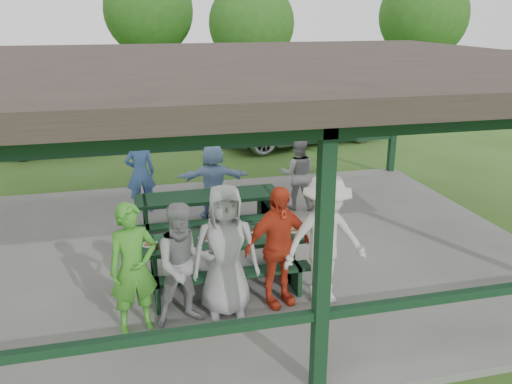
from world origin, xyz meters
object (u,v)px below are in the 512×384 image
object	(u,v)px
spectator_grey	(298,174)
spectator_blue	(140,173)
contestant_grey_mid	(225,251)
spectator_lblue	(213,180)
contestant_green	(134,268)
contestant_grey_left	(184,265)
picnic_table_far	(208,209)
contestant_red	(278,247)
contestant_white_fedora	(325,240)
picnic_table_near	(222,255)
farm_trailer	(52,131)
pickup_truck	(300,117)

from	to	relation	value
spectator_grey	spectator_blue	bearing A→B (deg)	7.17
contestant_grey_mid	spectator_grey	distance (m)	4.32
spectator_lblue	spectator_blue	world-z (taller)	spectator_blue
contestant_green	spectator_blue	size ratio (longest dim) A/B	1.05
contestant_green	contestant_grey_left	bearing A→B (deg)	-13.08
picnic_table_far	spectator_blue	size ratio (longest dim) A/B	1.60
contestant_red	spectator_grey	bearing A→B (deg)	52.61
contestant_grey_mid	contestant_white_fedora	distance (m)	1.39
contestant_red	spectator_blue	distance (m)	4.56
contestant_grey_mid	contestant_grey_left	bearing A→B (deg)	-162.49
picnic_table_near	picnic_table_far	size ratio (longest dim) A/B	0.90
spectator_blue	contestant_red	bearing A→B (deg)	107.83
contestant_white_fedora	spectator_grey	size ratio (longest dim) A/B	1.28
picnic_table_near	spectator_lblue	bearing A→B (deg)	82.67
spectator_lblue	spectator_grey	xyz separation A→B (m)	(1.77, 0.05, -0.01)
farm_trailer	contestant_white_fedora	bearing A→B (deg)	-75.87
contestant_grey_left	spectator_blue	world-z (taller)	contestant_grey_left
picnic_table_far	pickup_truck	size ratio (longest dim) A/B	0.46
contestant_red	contestant_white_fedora	size ratio (longest dim) A/B	0.90
spectator_blue	pickup_truck	bearing A→B (deg)	-136.38
picnic_table_near	spectator_lblue	distance (m)	2.88
spectator_lblue	pickup_truck	xyz separation A→B (m)	(3.93, 6.39, -0.07)
contestant_white_fedora	spectator_lblue	distance (m)	3.82
picnic_table_near	contestant_red	world-z (taller)	contestant_red
contestant_red	pickup_truck	world-z (taller)	contestant_red
contestant_grey_left	pickup_truck	bearing A→B (deg)	55.77
spectator_blue	spectator_lblue	bearing A→B (deg)	151.03
picnic_table_near	contestant_green	bearing A→B (deg)	-144.07
picnic_table_far	contestant_red	bearing A→B (deg)	-79.17
picnic_table_near	pickup_truck	distance (m)	10.18
picnic_table_far	contestant_grey_left	world-z (taller)	contestant_grey_left
contestant_red	spectator_grey	size ratio (longest dim) A/B	1.15
contestant_grey_left	farm_trailer	distance (m)	10.84
picnic_table_far	contestant_green	size ratio (longest dim) A/B	1.52
contestant_grey_left	pickup_truck	world-z (taller)	contestant_grey_left
picnic_table_near	contestant_white_fedora	xyz separation A→B (m)	(1.29, -0.86, 0.47)
picnic_table_near	spectator_blue	world-z (taller)	spectator_blue
spectator_grey	farm_trailer	distance (m)	8.64
spectator_grey	contestant_grey_mid	bearing A→B (deg)	76.97
contestant_grey_left	picnic_table_far	bearing A→B (deg)	66.94
spectator_lblue	farm_trailer	xyz separation A→B (m)	(-3.71, 6.72, -0.21)
contestant_grey_mid	pickup_truck	xyz separation A→B (m)	(4.40, 10.04, -0.23)
picnic_table_far	contestant_grey_mid	bearing A→B (deg)	-94.38
contestant_red	spectator_grey	world-z (taller)	contestant_red
contestant_red	spectator_lblue	world-z (taller)	contestant_red
picnic_table_far	contestant_red	size ratio (longest dim) A/B	1.52
picnic_table_far	pickup_truck	xyz separation A→B (m)	(4.18, 7.23, 0.21)
spectator_lblue	picnic_table_near	bearing A→B (deg)	88.16
contestant_white_fedora	contestant_red	bearing A→B (deg)	169.35
contestant_green	contestant_white_fedora	xyz separation A→B (m)	(2.59, 0.08, 0.08)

